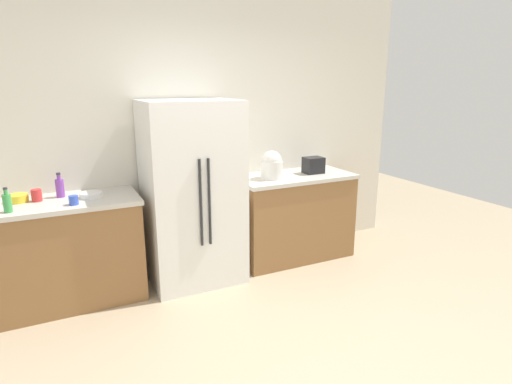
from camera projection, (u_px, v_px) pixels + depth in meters
ground_plane at (298, 362)px, 2.97m from camera, size 9.81×9.81×0.00m
kitchen_back_panel at (199, 124)px, 4.33m from camera, size 4.81×0.10×2.97m
counter_left at (63, 252)px, 3.67m from camera, size 1.32×0.64×0.93m
counter_right at (293, 216)px, 4.66m from camera, size 1.28×0.64×0.93m
refrigerator at (193, 193)px, 4.03m from camera, size 0.87×0.72×1.75m
toaster at (313, 165)px, 4.61m from camera, size 0.20×0.16×0.18m
rice_cooker at (272, 165)px, 4.34m from camera, size 0.23×0.23×0.29m
bottle_a at (60, 187)px, 3.65m from camera, size 0.07×0.07×0.22m
bottle_b at (7, 203)px, 3.23m from camera, size 0.06×0.06×0.20m
cup_a at (74, 200)px, 3.44m from camera, size 0.07×0.07×0.08m
cup_b at (37, 195)px, 3.53m from camera, size 0.08×0.08×0.10m
bowl_a at (18, 198)px, 3.51m from camera, size 0.16×0.16×0.06m
bowl_b at (91, 195)px, 3.66m from camera, size 0.19×0.19×0.05m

